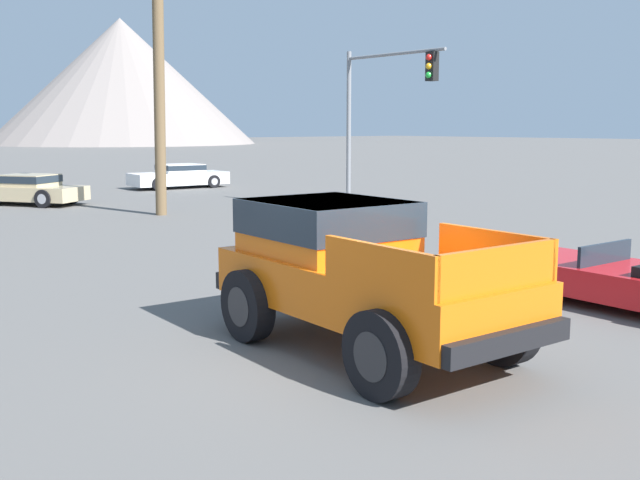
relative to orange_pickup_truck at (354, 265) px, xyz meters
name	(u,v)px	position (x,y,z in m)	size (l,w,h in m)	color
ground_plane	(355,351)	(-0.12, -0.15, -1.10)	(320.00, 320.00, 0.00)	#5B5956
orange_pickup_truck	(354,265)	(0.00, 0.00, 0.00)	(2.46, 4.80, 1.91)	orange
red_convertible_car	(630,282)	(4.93, -1.18, -0.68)	(1.99, 4.10, 1.00)	red
parked_car_white	(179,176)	(10.81, 24.64, -0.52)	(4.65, 2.22, 1.13)	white
parked_car_tan	(28,189)	(2.69, 21.39, -0.51)	(3.82, 4.55, 1.13)	tan
traffic_light_crosswalk	(383,96)	(11.38, 11.32, 2.81)	(0.38, 4.56, 5.52)	slate
palm_tree_tall	(156,5)	(5.01, 15.16, 5.62)	(2.81, 2.88, 8.99)	brown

